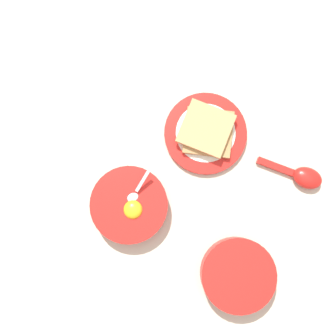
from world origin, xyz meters
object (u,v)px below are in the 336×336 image
Objects in this scene: egg_bowl at (129,204)px; soup_spoon at (302,176)px; toast_sandwich at (207,131)px; toast_plate at (205,133)px; congee_bowl at (238,275)px.

soup_spoon is at bearing 164.43° from egg_bowl.
toast_plate is at bearing 26.03° from toast_sandwich.
egg_bowl reaches higher than congee_bowl.
soup_spoon is at bearing 129.81° from toast_sandwich.
toast_sandwich reaches higher than soup_spoon.
soup_spoon is at bearing 130.62° from toast_plate.
congee_bowl is at bearing 122.45° from egg_bowl.
toast_plate is at bearing -49.38° from soup_spoon.
toast_sandwich is at bearing -50.19° from soup_spoon.
toast_plate is at bearing -103.15° from congee_bowl.
egg_bowl is 1.06× the size of congee_bowl.
egg_bowl is 0.28m from congee_bowl.
soup_spoon is 0.27m from congee_bowl.
soup_spoon is (-0.15, 0.18, -0.01)m from toast_sandwich.
toast_plate is 1.46× the size of soup_spoon.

